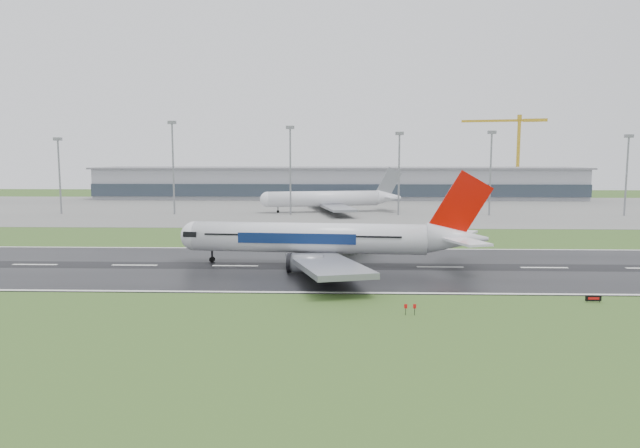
{
  "coord_description": "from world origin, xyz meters",
  "views": [
    {
      "loc": [
        0.2,
        -111.29,
        21.54
      ],
      "look_at": [
        -3.74,
        12.0,
        7.0
      ],
      "focal_mm": 32.53,
      "sensor_mm": 36.0,
      "label": 1
    }
  ],
  "objects": [
    {
      "name": "floodmast_5",
      "position": [
        103.37,
        100.0,
        13.96
      ],
      "size": [
        0.64,
        0.64,
        27.92
      ],
      "primitive_type": "cylinder",
      "color": "gray",
      "rests_on": "ground"
    },
    {
      "name": "parked_airliner",
      "position": [
        -3.28,
        110.65,
        8.32
      ],
      "size": [
        66.08,
        63.12,
        16.47
      ],
      "primitive_type": null,
      "rotation": [
        0.0,
        0.0,
        0.21
      ],
      "color": "silver",
      "rests_on": "apron"
    },
    {
      "name": "main_airliner",
      "position": [
        -1.42,
        1.8,
        9.06
      ],
      "size": [
        65.54,
        62.91,
        17.93
      ],
      "primitive_type": null,
      "rotation": [
        0.0,
        0.0,
        -0.09
      ],
      "color": "silver",
      "rests_on": "runway"
    },
    {
      "name": "floodmast_2",
      "position": [
        -17.35,
        100.0,
        15.58
      ],
      "size": [
        0.64,
        0.64,
        31.15
      ],
      "primitive_type": "cylinder",
      "color": "gray",
      "rests_on": "ground"
    },
    {
      "name": "floodmast_4",
      "position": [
        55.01,
        100.0,
        14.65
      ],
      "size": [
        0.64,
        0.64,
        29.31
      ],
      "primitive_type": "cylinder",
      "color": "gray",
      "rests_on": "ground"
    },
    {
      "name": "terminal",
      "position": [
        0.0,
        185.0,
        7.5
      ],
      "size": [
        240.0,
        36.0,
        15.0
      ],
      "primitive_type": "cube",
      "color": "gray",
      "rests_on": "ground"
    },
    {
      "name": "ground",
      "position": [
        0.0,
        0.0,
        0.0
      ],
      "size": [
        520.0,
        520.0,
        0.0
      ],
      "primitive_type": "plane",
      "color": "#31521E",
      "rests_on": "ground"
    },
    {
      "name": "floodmast_0",
      "position": [
        -102.9,
        100.0,
        13.53
      ],
      "size": [
        0.64,
        0.64,
        27.07
      ],
      "primitive_type": "cylinder",
      "color": "gray",
      "rests_on": "ground"
    },
    {
      "name": "runway_sign",
      "position": [
        38.0,
        -26.23,
        0.52
      ],
      "size": [
        2.31,
        0.52,
        1.04
      ],
      "primitive_type": null,
      "rotation": [
        0.0,
        0.0,
        0.11
      ],
      "color": "black",
      "rests_on": "ground"
    },
    {
      "name": "floodmast_3",
      "position": [
        22.1,
        100.0,
        14.47
      ],
      "size": [
        0.64,
        0.64,
        28.94
      ],
      "primitive_type": "cylinder",
      "color": "gray",
      "rests_on": "ground"
    },
    {
      "name": "apron",
      "position": [
        0.0,
        125.0,
        0.04
      ],
      "size": [
        400.0,
        130.0,
        0.08
      ],
      "primitive_type": "cube",
      "color": "slate",
      "rests_on": "ground"
    },
    {
      "name": "runway",
      "position": [
        0.0,
        0.0,
        0.05
      ],
      "size": [
        400.0,
        45.0,
        0.1
      ],
      "primitive_type": "cube",
      "color": "black",
      "rests_on": "ground"
    },
    {
      "name": "tower_crane",
      "position": [
        95.1,
        200.0,
        21.51
      ],
      "size": [
        42.89,
        12.08,
        43.02
      ],
      "primitive_type": null,
      "rotation": [
        0.0,
        0.0,
        -0.23
      ],
      "color": "gold",
      "rests_on": "ground"
    },
    {
      "name": "floodmast_1",
      "position": [
        -60.41,
        100.0,
        16.5
      ],
      "size": [
        0.64,
        0.64,
        32.99
      ],
      "primitive_type": "cylinder",
      "color": "gray",
      "rests_on": "ground"
    }
  ]
}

